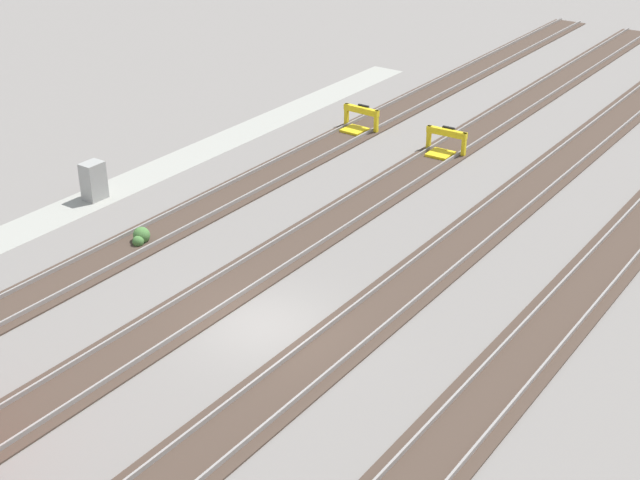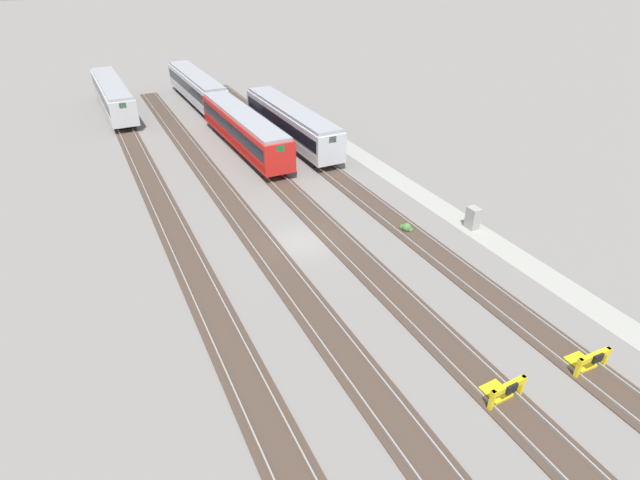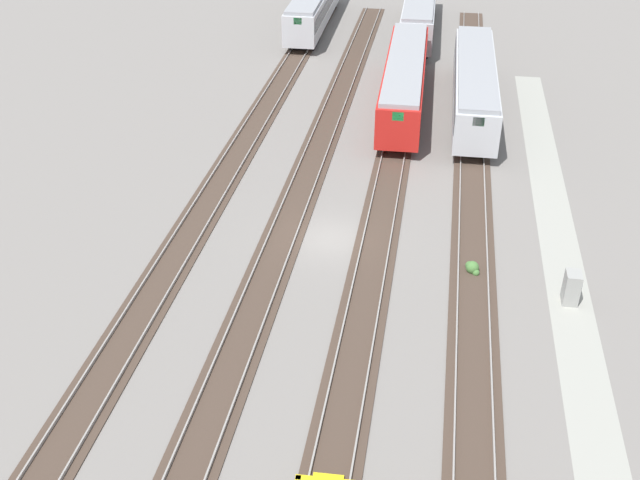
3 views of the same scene
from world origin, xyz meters
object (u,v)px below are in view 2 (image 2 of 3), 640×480
bumper_stop_nearest_track (587,360)px  bumper_stop_near_inner_track (502,390)px  weed_clump (406,228)px  subway_car_front_row_leftmost (197,87)px  subway_car_front_row_left_inner (291,123)px  subway_car_front_row_centre (113,95)px  electrical_cabinet (473,218)px  subway_car_front_row_right_inner (244,129)px

bumper_stop_nearest_track → bumper_stop_near_inner_track: bearing=85.6°
bumper_stop_near_inner_track → weed_clump: bumper_stop_near_inner_track is taller
subway_car_front_row_leftmost → bumper_stop_nearest_track: subway_car_front_row_leftmost is taller
subway_car_front_row_left_inner → subway_car_front_row_centre: 24.18m
subway_car_front_row_left_inner → electrical_cabinet: size_ratio=11.27×
bumper_stop_near_inner_track → electrical_cabinet: size_ratio=1.26×
subway_car_front_row_right_inner → bumper_stop_near_inner_track: subway_car_front_row_right_inner is taller
subway_car_front_row_leftmost → subway_car_front_row_right_inner: same height
electrical_cabinet → weed_clump: 4.81m
subway_car_front_row_centre → electrical_cabinet: bearing=-155.0°
bumper_stop_near_inner_track → electrical_cabinet: (12.83, -9.39, 0.29)m
bumper_stop_near_inner_track → electrical_cabinet: electrical_cabinet is taller
subway_car_front_row_right_inner → electrical_cabinet: 24.30m
subway_car_front_row_centre → bumper_stop_near_inner_track: 55.18m
subway_car_front_row_centre → bumper_stop_near_inner_track: (-54.26, -9.93, -1.53)m
subway_car_front_row_right_inner → electrical_cabinet: size_ratio=11.29×
subway_car_front_row_leftmost → subway_car_front_row_centre: same height
weed_clump → subway_car_front_row_leftmost: bearing=7.1°
subway_car_front_row_centre → subway_car_front_row_right_inner: same height
subway_car_front_row_left_inner → subway_car_front_row_right_inner: 4.96m
subway_car_front_row_leftmost → bumper_stop_near_inner_track: size_ratio=8.99×
bumper_stop_nearest_track → electrical_cabinet: 13.93m
subway_car_front_row_right_inner → bumper_stop_near_inner_track: (-35.20, -0.01, -1.53)m
electrical_cabinet → weed_clump: size_ratio=1.74×
bumper_stop_near_inner_track → weed_clump: size_ratio=2.18×
bumper_stop_nearest_track → weed_clump: bumper_stop_nearest_track is taller
electrical_cabinet → weed_clump: electrical_cabinet is taller
weed_clump → bumper_stop_near_inner_track: bearing=161.3°
electrical_cabinet → bumper_stop_near_inner_track: bearing=143.8°
bumper_stop_near_inner_track → subway_car_front_row_right_inner: bearing=0.0°
subway_car_front_row_centre → bumper_stop_nearest_track: (-54.64, -14.92, -1.53)m
subway_car_front_row_right_inner → subway_car_front_row_left_inner: bearing=-90.0°
bumper_stop_nearest_track → electrical_cabinet: size_ratio=1.25×
subway_car_front_row_left_inner → bumper_stop_near_inner_track: (-35.20, 4.95, -1.53)m
subway_car_front_row_leftmost → subway_car_front_row_centre: (0.41, 9.96, 0.00)m
subway_car_front_row_right_inner → bumper_stop_near_inner_track: 35.23m
electrical_cabinet → bumper_stop_nearest_track: bearing=161.6°
subway_car_front_row_right_inner → bumper_stop_nearest_track: subway_car_front_row_right_inner is taller
subway_car_front_row_left_inner → bumper_stop_near_inner_track: bearing=172.0°
subway_car_front_row_leftmost → electrical_cabinet: bearing=-167.1°
subway_car_front_row_right_inner → weed_clump: (-20.64, -4.95, -1.80)m
subway_car_front_row_leftmost → subway_car_front_row_left_inner: bearing=-165.2°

